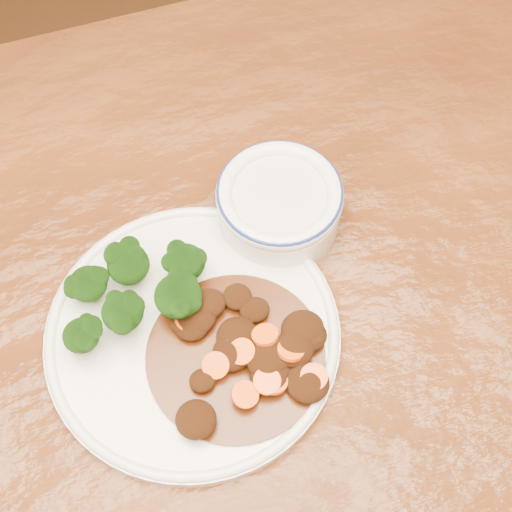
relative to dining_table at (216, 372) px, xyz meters
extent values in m
plane|color=#412710|center=(0.00, 0.00, -0.67)|extent=(4.00, 4.00, 0.00)
cube|color=#602C10|center=(0.00, 0.00, 0.06)|extent=(1.53, 0.95, 0.04)
cylinder|color=silver|center=(-0.01, 0.01, 0.09)|extent=(0.28, 0.28, 0.01)
torus|color=silver|center=(-0.01, 0.01, 0.09)|extent=(0.28, 0.28, 0.01)
cylinder|color=#769B50|center=(-0.07, 0.04, 0.10)|extent=(0.01, 0.01, 0.02)
ellipsoid|color=black|center=(-0.07, 0.04, 0.12)|extent=(0.04, 0.04, 0.03)
cylinder|color=#769B50|center=(-0.10, 0.07, 0.10)|extent=(0.01, 0.01, 0.02)
ellipsoid|color=black|center=(-0.10, 0.07, 0.12)|extent=(0.04, 0.04, 0.03)
cylinder|color=#769B50|center=(-0.02, 0.04, 0.10)|extent=(0.01, 0.01, 0.02)
ellipsoid|color=black|center=(-0.02, 0.04, 0.12)|extent=(0.04, 0.04, 0.04)
cylinder|color=#769B50|center=(-0.06, 0.08, 0.10)|extent=(0.01, 0.01, 0.02)
ellipsoid|color=black|center=(-0.06, 0.08, 0.12)|extent=(0.04, 0.04, 0.03)
cylinder|color=#769B50|center=(0.00, 0.07, 0.10)|extent=(0.01, 0.01, 0.02)
ellipsoid|color=black|center=(0.00, 0.07, 0.12)|extent=(0.04, 0.04, 0.03)
cylinder|color=#769B50|center=(-0.11, 0.03, 0.10)|extent=(0.01, 0.01, 0.02)
ellipsoid|color=black|center=(-0.11, 0.03, 0.12)|extent=(0.03, 0.03, 0.03)
cylinder|color=#481B07|center=(0.02, -0.02, 0.09)|extent=(0.16, 0.16, 0.00)
ellipsoid|color=black|center=(0.04, -0.03, 0.10)|extent=(0.03, 0.03, 0.01)
ellipsoid|color=black|center=(0.04, -0.05, 0.10)|extent=(0.04, 0.04, 0.02)
ellipsoid|color=black|center=(0.03, 0.03, 0.11)|extent=(0.03, 0.03, 0.01)
ellipsoid|color=black|center=(0.01, -0.02, 0.10)|extent=(0.04, 0.04, 0.02)
ellipsoid|color=black|center=(-0.01, 0.02, 0.10)|extent=(0.04, 0.04, 0.02)
ellipsoid|color=black|center=(-0.02, -0.04, 0.10)|extent=(0.02, 0.02, 0.01)
ellipsoid|color=black|center=(-0.03, -0.07, 0.11)|extent=(0.04, 0.04, 0.02)
ellipsoid|color=black|center=(0.08, -0.02, 0.11)|extent=(0.04, 0.04, 0.02)
ellipsoid|color=black|center=(0.07, -0.04, 0.11)|extent=(0.04, 0.03, 0.02)
ellipsoid|color=black|center=(0.07, -0.07, 0.10)|extent=(0.04, 0.04, 0.02)
ellipsoid|color=black|center=(0.01, 0.03, 0.10)|extent=(0.02, 0.02, 0.01)
ellipsoid|color=black|center=(0.01, 0.03, 0.11)|extent=(0.03, 0.03, 0.02)
ellipsoid|color=black|center=(0.04, -0.04, 0.11)|extent=(0.04, 0.04, 0.02)
ellipsoid|color=black|center=(0.04, -0.02, 0.10)|extent=(0.02, 0.02, 0.01)
ellipsoid|color=black|center=(0.08, -0.03, 0.10)|extent=(0.04, 0.03, 0.02)
ellipsoid|color=black|center=(-0.02, 0.02, 0.11)|extent=(0.02, 0.02, 0.01)
ellipsoid|color=black|center=(0.04, -0.06, 0.10)|extent=(0.03, 0.03, 0.02)
ellipsoid|color=black|center=(0.04, -0.03, 0.10)|extent=(0.03, 0.03, 0.01)
ellipsoid|color=black|center=(0.02, -0.01, 0.10)|extent=(0.04, 0.04, 0.02)
ellipsoid|color=black|center=(-0.01, 0.02, 0.10)|extent=(0.04, 0.04, 0.02)
ellipsoid|color=black|center=(0.05, 0.01, 0.10)|extent=(0.03, 0.03, 0.01)
cylinder|color=#E94E0C|center=(0.02, -0.03, 0.11)|extent=(0.03, 0.03, 0.01)
cylinder|color=#E94E0C|center=(0.05, -0.02, 0.11)|extent=(0.03, 0.03, 0.01)
cylinder|color=#E94E0C|center=(0.02, -0.01, 0.11)|extent=(0.03, 0.03, 0.01)
cylinder|color=#E94E0C|center=(0.04, -0.06, 0.11)|extent=(0.03, 0.03, 0.01)
cylinder|color=#E94E0C|center=(0.04, -0.06, 0.11)|extent=(0.03, 0.03, 0.01)
cylinder|color=#E94E0C|center=(-0.02, 0.02, 0.11)|extent=(0.03, 0.03, 0.02)
cylinder|color=#E94E0C|center=(0.06, -0.04, 0.11)|extent=(0.03, 0.03, 0.01)
cylinder|color=#E94E0C|center=(0.08, -0.07, 0.11)|extent=(0.03, 0.03, 0.01)
cylinder|color=#E94E0C|center=(0.00, -0.03, 0.11)|extent=(0.03, 0.03, 0.02)
cylinder|color=#E94E0C|center=(0.01, -0.07, 0.11)|extent=(0.03, 0.03, 0.01)
cylinder|color=white|center=(0.10, 0.11, 0.10)|extent=(0.12, 0.12, 0.04)
cylinder|color=beige|center=(0.10, 0.11, 0.12)|extent=(0.10, 0.10, 0.01)
torus|color=white|center=(0.10, 0.11, 0.13)|extent=(0.13, 0.13, 0.02)
torus|color=navy|center=(0.10, 0.11, 0.13)|extent=(0.12, 0.12, 0.01)
camera|label=1|loc=(-0.03, -0.25, 0.71)|focal=50.00mm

